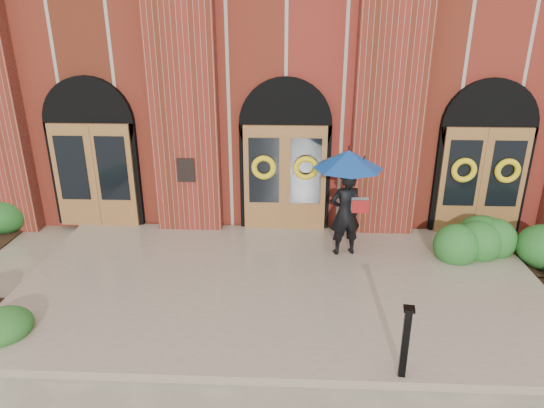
{
  "coord_description": "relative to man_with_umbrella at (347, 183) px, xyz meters",
  "views": [
    {
      "loc": [
        0.19,
        -7.98,
        4.94
      ],
      "look_at": [
        -0.22,
        1.0,
        1.43
      ],
      "focal_mm": 32.0,
      "sensor_mm": 36.0,
      "label": 1
    }
  ],
  "objects": [
    {
      "name": "ground",
      "position": [
        -1.3,
        -1.46,
        -1.74
      ],
      "size": [
        90.0,
        90.0,
        0.0
      ],
      "primitive_type": "plane",
      "color": "tan",
      "rests_on": "ground"
    },
    {
      "name": "landing",
      "position": [
        -1.3,
        -1.31,
        -1.67
      ],
      "size": [
        10.0,
        5.3,
        0.15
      ],
      "primitive_type": "cube",
      "color": "gray",
      "rests_on": "ground"
    },
    {
      "name": "church_building",
      "position": [
        -1.3,
        7.33,
        1.76
      ],
      "size": [
        16.2,
        12.53,
        7.0
      ],
      "color": "maroon",
      "rests_on": "ground"
    },
    {
      "name": "man_with_umbrella",
      "position": [
        0.0,
        0.0,
        0.0
      ],
      "size": [
        1.75,
        1.75,
        2.28
      ],
      "rotation": [
        0.0,
        0.0,
        3.4
      ],
      "color": "black",
      "rests_on": "landing"
    },
    {
      "name": "metal_post",
      "position": [
        0.48,
        -3.81,
        -1.0
      ],
      "size": [
        0.17,
        0.17,
        1.13
      ],
      "rotation": [
        0.0,
        0.0,
        -0.14
      ],
      "color": "black",
      "rests_on": "landing"
    },
    {
      "name": "hedge_wall_right",
      "position": [
        3.9,
        0.04,
        -1.32
      ],
      "size": [
        3.29,
        1.31,
        0.84
      ],
      "primitive_type": "ellipsoid",
      "color": "#225B20",
      "rests_on": "ground"
    }
  ]
}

